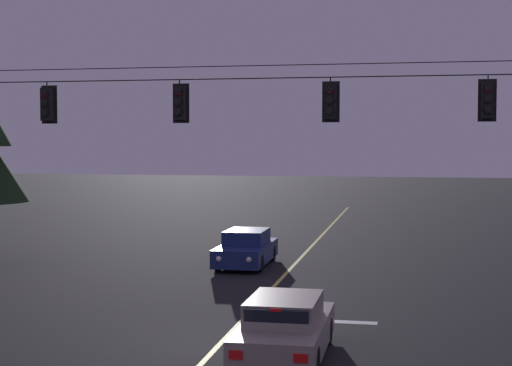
% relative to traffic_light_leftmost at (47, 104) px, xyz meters
% --- Properties ---
extents(ground_plane, '(180.00, 180.00, 0.00)m').
position_rel_traffic_light_leftmost_xyz_m(ground_plane, '(6.03, -3.62, -5.91)').
color(ground_plane, black).
extents(lane_centre_stripe, '(0.14, 60.00, 0.01)m').
position_rel_traffic_light_leftmost_xyz_m(lane_centre_stripe, '(6.03, 6.02, -5.91)').
color(lane_centre_stripe, '#D1C64C').
rests_on(lane_centre_stripe, ground).
extents(stop_bar_paint, '(3.40, 0.36, 0.01)m').
position_rel_traffic_light_leftmost_xyz_m(stop_bar_paint, '(7.93, -0.58, -5.91)').
color(stop_bar_paint, silver).
rests_on(stop_bar_paint, ground).
extents(signal_span_assembly, '(19.36, 0.32, 7.97)m').
position_rel_traffic_light_leftmost_xyz_m(signal_span_assembly, '(6.03, 0.02, -1.77)').
color(signal_span_assembly, '#2D2116').
rests_on(signal_span_assembly, ground).
extents(traffic_light_leftmost, '(0.48, 0.41, 1.22)m').
position_rel_traffic_light_leftmost_xyz_m(traffic_light_leftmost, '(0.00, 0.00, 0.00)').
color(traffic_light_leftmost, black).
extents(traffic_light_left_inner, '(0.48, 0.41, 1.22)m').
position_rel_traffic_light_leftmost_xyz_m(traffic_light_left_inner, '(4.03, 0.00, 0.00)').
color(traffic_light_left_inner, black).
extents(traffic_light_centre, '(0.48, 0.41, 1.22)m').
position_rel_traffic_light_leftmost_xyz_m(traffic_light_centre, '(8.29, 0.00, 0.00)').
color(traffic_light_centre, black).
extents(traffic_light_right_inner, '(0.48, 0.41, 1.22)m').
position_rel_traffic_light_leftmost_xyz_m(traffic_light_right_inner, '(12.41, 0.00, 0.00)').
color(traffic_light_right_inner, black).
extents(car_waiting_near_lane, '(1.80, 4.33, 1.39)m').
position_rel_traffic_light_leftmost_xyz_m(car_waiting_near_lane, '(7.73, -4.31, -5.26)').
color(car_waiting_near_lane, gray).
rests_on(car_waiting_near_lane, ground).
extents(car_oncoming_lead, '(1.80, 4.42, 1.39)m').
position_rel_traffic_light_leftmost_xyz_m(car_oncoming_lead, '(4.22, 8.27, -5.26)').
color(car_oncoming_lead, navy).
rests_on(car_oncoming_lead, ground).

